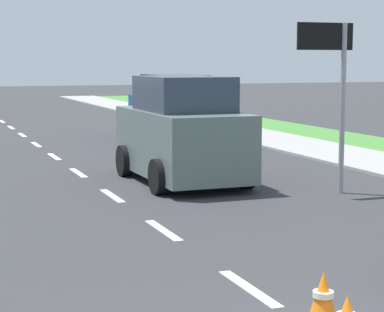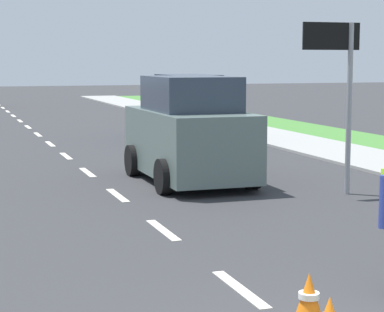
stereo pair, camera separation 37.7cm
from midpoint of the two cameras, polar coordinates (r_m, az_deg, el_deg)
name	(u,v)px [view 1 (the left image)]	position (r m, az deg, el deg)	size (l,w,h in m)	color
ground_plane	(21,134)	(25.85, -13.49, 1.63)	(96.00, 96.00, 0.00)	#333335
lane_center_line	(6,124)	(30.00, -14.51, 2.38)	(0.14, 46.40, 0.01)	silver
lane_direction_sign	(332,66)	(13.97, 10.03, 6.87)	(1.16, 0.11, 3.20)	gray
traffic_cone_near	(323,299)	(7.21, 8.61, -10.86)	(0.36, 0.36, 0.53)	black
car_outgoing_ahead	(182,133)	(15.17, -1.47, 1.75)	(2.03, 3.85, 2.19)	slate
car_parked_far	(173,110)	(23.25, -1.91, 3.59)	(1.96, 4.36, 2.07)	#1E4799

